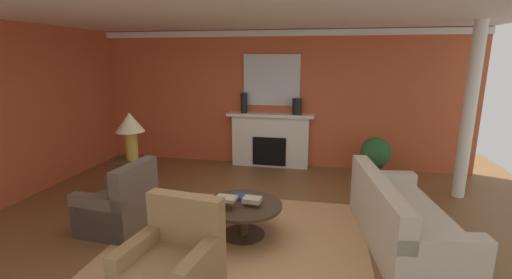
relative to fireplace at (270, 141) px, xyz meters
name	(u,v)px	position (x,y,z in m)	size (l,w,h in m)	color
ground_plane	(239,228)	(0.02, -2.88, -0.54)	(9.62, 9.62, 0.00)	brown
wall_fireplace	(273,99)	(0.02, 0.21, 0.87)	(8.00, 0.12, 2.82)	#C65633
wall_window	(8,114)	(-3.74, -2.58, 0.87)	(0.12, 6.66, 2.82)	#C65633
ceiling_panel	(242,10)	(0.02, -2.58, 2.31)	(8.00, 6.66, 0.06)	white
crown_moulding	(273,33)	(0.02, 0.13, 2.20)	(8.00, 0.08, 0.12)	white
area_rug	(243,235)	(0.13, -3.07, -0.53)	(3.13, 2.52, 0.01)	tan
fireplace	(270,141)	(0.00, 0.00, 0.00)	(1.80, 0.35, 1.14)	white
mantel_mirror	(272,80)	(0.00, 0.12, 1.27)	(1.18, 0.04, 1.05)	silver
sofa	(401,222)	(2.09, -2.88, -0.24)	(1.17, 2.20, 0.85)	beige
armchair_near_window	(120,208)	(-1.53, -3.21, -0.23)	(0.88, 0.88, 0.95)	brown
armchair_facing_fireplace	(173,268)	(-0.25, -4.37, -0.23)	(0.90, 0.90, 0.95)	#9E7A4C
coffee_table	(243,212)	(0.13, -3.07, -0.20)	(1.00, 1.00, 0.45)	#3D2D1E
side_table	(134,177)	(-1.84, -2.30, -0.14)	(0.56, 0.56, 0.70)	#3D2D1E
table_lamp	(130,127)	(-1.84, -2.30, 0.68)	(0.44, 0.44, 0.75)	#B28E38
vase_mantel_left	(244,103)	(-0.55, -0.05, 0.80)	(0.14, 0.14, 0.41)	black
vase_mantel_right	(297,107)	(0.55, -0.05, 0.76)	(0.20, 0.20, 0.32)	black
book_red_cover	(238,196)	(0.02, -2.90, -0.07)	(0.21, 0.18, 0.05)	navy
book_art_folio	(252,200)	(0.26, -3.10, -0.01)	(0.22, 0.17, 0.06)	tan
book_small_novel	(226,198)	(-0.04, -3.24, 0.04)	(0.26, 0.19, 0.04)	tan
potted_plant	(375,155)	(2.06, -0.54, -0.05)	(0.56, 0.56, 0.83)	#333333
column_white	(469,113)	(3.35, -1.06, 0.87)	(0.20, 0.20, 2.82)	white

